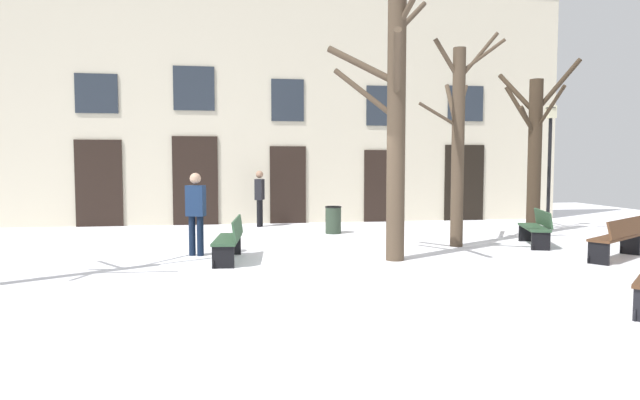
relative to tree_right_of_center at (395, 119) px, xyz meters
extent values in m
plane|color=white|center=(-1.40, -0.93, -2.82)|extent=(29.69, 29.69, 0.00)
cube|color=beige|center=(-1.40, 7.24, 1.39)|extent=(18.55, 0.40, 8.41)
cube|color=black|center=(-7.27, 7.02, -1.49)|extent=(1.39, 0.08, 2.66)
cube|color=#262D38|center=(-7.27, 7.02, 1.24)|extent=(1.25, 0.06, 1.19)
cube|color=black|center=(-4.38, 7.02, -1.43)|extent=(1.40, 0.08, 2.79)
cube|color=#262D38|center=(-4.38, 7.02, 1.45)|extent=(1.26, 0.06, 1.36)
cube|color=black|center=(-1.46, 7.02, -1.58)|extent=(1.16, 0.08, 2.49)
cube|color=#262D38|center=(-1.46, 7.02, 1.13)|extent=(1.04, 0.06, 1.33)
cube|color=black|center=(1.69, 7.02, -1.63)|extent=(1.24, 0.08, 2.38)
cube|color=#262D38|center=(1.69, 7.02, 1.01)|extent=(1.12, 0.06, 1.30)
cube|color=black|center=(4.55, 7.02, -1.54)|extent=(1.38, 0.08, 2.56)
cube|color=#262D38|center=(4.55, 7.02, 1.13)|extent=(1.24, 0.06, 1.18)
cylinder|color=#4C3D2D|center=(0.03, 0.00, -0.25)|extent=(0.37, 0.37, 5.13)
cylinder|color=#4C3D2D|center=(-0.58, 0.40, 1.11)|extent=(1.35, 0.95, 0.90)
cylinder|color=#4C3D2D|center=(0.53, 0.65, 2.17)|extent=(1.12, 1.40, 1.05)
cylinder|color=#4C3D2D|center=(-0.19, -0.72, 0.93)|extent=(0.58, 1.56, 1.04)
cylinder|color=#4C3D2D|center=(-0.54, 0.28, 0.52)|extent=(1.24, 0.67, 1.08)
cylinder|color=#382B1E|center=(4.96, 3.34, -0.71)|extent=(0.36, 0.36, 4.22)
cylinder|color=#382B1E|center=(4.67, 3.20, 0.23)|extent=(0.70, 0.40, 0.85)
cylinder|color=#382B1E|center=(4.63, 3.53, 0.57)|extent=(0.82, 0.53, 1.37)
cylinder|color=#382B1E|center=(5.07, 2.86, 0.56)|extent=(0.33, 1.04, 1.16)
cylinder|color=#382B1E|center=(5.49, 3.17, 1.22)|extent=(1.18, 0.48, 1.45)
cylinder|color=#382B1E|center=(4.72, 3.90, 1.07)|extent=(0.65, 1.26, 1.28)
cylinder|color=#4C3D2D|center=(1.98, 1.54, -0.52)|extent=(0.29, 0.29, 4.60)
cylinder|color=#4C3D2D|center=(2.22, 1.89, 0.64)|extent=(0.59, 0.79, 0.79)
cylinder|color=#4C3D2D|center=(2.19, 1.98, 1.55)|extent=(0.51, 0.95, 0.83)
cylinder|color=#4C3D2D|center=(2.07, 2.12, 0.44)|extent=(0.30, 1.25, 1.34)
cylinder|color=#4C3D2D|center=(2.46, 1.40, 1.56)|extent=(1.03, 0.37, 0.80)
cylinder|color=#4C3D2D|center=(1.68, 1.52, 1.50)|extent=(0.70, 0.16, 0.94)
cylinder|color=#4C3D2D|center=(2.39, 1.44, 1.57)|extent=(0.90, 0.31, 1.09)
cylinder|color=#4C3D2D|center=(1.51, 1.55, 0.24)|extent=(0.98, 0.09, 0.59)
cylinder|color=black|center=(6.00, 4.30, -1.19)|extent=(0.10, 0.10, 3.26)
cylinder|color=black|center=(6.00, 4.30, -2.72)|extent=(0.22, 0.22, 0.20)
cube|color=beige|center=(6.00, 4.30, 0.62)|extent=(0.24, 0.24, 0.36)
cone|color=black|center=(6.00, 4.30, 0.80)|extent=(0.30, 0.30, 0.14)
cylinder|color=#2D3D2D|center=(-0.47, 4.26, -2.46)|extent=(0.44, 0.44, 0.72)
torus|color=black|center=(-0.47, 4.26, -2.08)|extent=(0.46, 0.46, 0.04)
cube|color=#2D4C33|center=(-3.31, 0.42, -2.38)|extent=(0.60, 1.67, 0.05)
cube|color=#2D4C33|center=(-3.11, 0.40, -2.15)|extent=(0.24, 1.64, 0.39)
cube|color=black|center=(-3.24, 1.17, -2.60)|extent=(0.41, 0.10, 0.44)
torus|color=black|center=(-3.42, 1.19, -2.74)|extent=(0.05, 0.17, 0.17)
cube|color=black|center=(-3.38, -0.34, -2.60)|extent=(0.41, 0.10, 0.44)
torus|color=black|center=(-3.56, -0.32, -2.74)|extent=(0.05, 0.17, 0.17)
cube|color=#2D4C33|center=(3.83, 1.35, -2.39)|extent=(0.91, 1.62, 0.05)
cube|color=#2D4C33|center=(4.02, 1.29, -2.16)|extent=(0.58, 1.51, 0.37)
cube|color=black|center=(4.05, 2.03, -2.60)|extent=(0.40, 0.18, 0.43)
torus|color=black|center=(3.89, 2.09, -2.74)|extent=(0.08, 0.17, 0.17)
cube|color=black|center=(3.60, 0.67, -2.60)|extent=(0.40, 0.18, 0.43)
torus|color=black|center=(3.44, 0.73, -2.74)|extent=(0.08, 0.17, 0.17)
cube|color=#51331E|center=(4.49, -0.59, -2.37)|extent=(1.78, 1.38, 0.05)
cube|color=#51331E|center=(4.60, -0.75, -2.15)|extent=(1.61, 1.13, 0.35)
cube|color=black|center=(5.21, -0.11, -2.59)|extent=(0.27, 0.36, 0.45)
torus|color=black|center=(5.12, 0.03, -2.74)|extent=(0.16, 0.12, 0.17)
cube|color=black|center=(3.77, -1.07, -2.59)|extent=(0.27, 0.36, 0.45)
torus|color=black|center=(3.68, -0.93, -2.74)|extent=(0.16, 0.12, 0.17)
torus|color=black|center=(1.76, -4.54, -2.74)|extent=(0.14, 0.14, 0.17)
cylinder|color=black|center=(-4.06, 1.19, -2.40)|extent=(0.14, 0.14, 0.84)
cylinder|color=black|center=(-3.88, 1.14, -2.40)|extent=(0.14, 0.14, 0.84)
cube|color=navy|center=(-3.97, 1.16, -1.66)|extent=(0.43, 0.32, 0.65)
sphere|color=tan|center=(-3.97, 1.16, -1.19)|extent=(0.23, 0.23, 0.23)
cylinder|color=black|center=(-2.38, 6.30, -2.41)|extent=(0.14, 0.14, 0.83)
cylinder|color=black|center=(-2.44, 6.12, -2.41)|extent=(0.14, 0.14, 0.83)
cube|color=black|center=(-2.41, 6.21, -1.68)|extent=(0.33, 0.43, 0.64)
sphere|color=#9E755B|center=(-2.41, 6.21, -1.22)|extent=(0.23, 0.23, 0.23)
camera|label=1|loc=(-3.15, -10.50, -0.85)|focal=30.57mm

